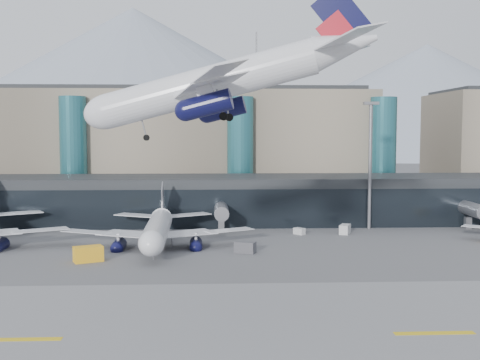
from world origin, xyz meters
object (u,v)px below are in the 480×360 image
at_px(lightmast_mid, 370,158).
at_px(veh_g, 299,231).
at_px(jet_parked_mid, 159,221).
at_px(veh_h, 88,254).
at_px(veh_d, 345,229).
at_px(hero_jet, 237,70).
at_px(veh_c, 245,247).

xyz_separation_m(lightmast_mid, veh_g, (-15.11, -6.15, -13.80)).
distance_m(jet_parked_mid, veh_h, 16.45).
height_order(jet_parked_mid, veh_h, jet_parked_mid).
height_order(veh_d, veh_g, veh_d).
xyz_separation_m(veh_g, veh_h, (-35.44, -22.54, 0.56)).
bearing_deg(hero_jet, veh_h, 141.46).
height_order(lightmast_mid, veh_c, lightmast_mid).
bearing_deg(jet_parked_mid, veh_c, -118.88).
height_order(hero_jet, veh_d, hero_jet).
height_order(veh_c, veh_g, veh_c).
height_order(jet_parked_mid, veh_g, jet_parked_mid).
distance_m(lightmast_mid, veh_d, 16.04).
bearing_deg(veh_h, hero_jet, -71.59).
bearing_deg(hero_jet, lightmast_mid, 70.01).
bearing_deg(jet_parked_mid, veh_g, -71.29).
bearing_deg(jet_parked_mid, lightmast_mid, -70.48).
xyz_separation_m(veh_c, veh_d, (20.19, 17.30, -0.02)).
bearing_deg(veh_g, veh_d, 48.65).
height_order(jet_parked_mid, veh_d, jet_parked_mid).
xyz_separation_m(jet_parked_mid, veh_g, (25.98, 9.43, -3.64)).
xyz_separation_m(jet_parked_mid, veh_h, (-9.46, -13.10, -3.08)).
bearing_deg(veh_d, lightmast_mid, -22.10).
bearing_deg(hero_jet, jet_parked_mid, 117.32).
relative_size(jet_parked_mid, veh_h, 8.21).
bearing_deg(veh_g, lightmast_mid, 69.55).
bearing_deg(hero_jet, veh_d, 72.88).
distance_m(hero_jet, veh_d, 57.59).
bearing_deg(veh_g, veh_h, -100.14).
relative_size(hero_jet, veh_d, 11.20).
bearing_deg(veh_d, veh_h, 141.38).
relative_size(jet_parked_mid, veh_d, 11.15).
relative_size(veh_c, veh_d, 1.05).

